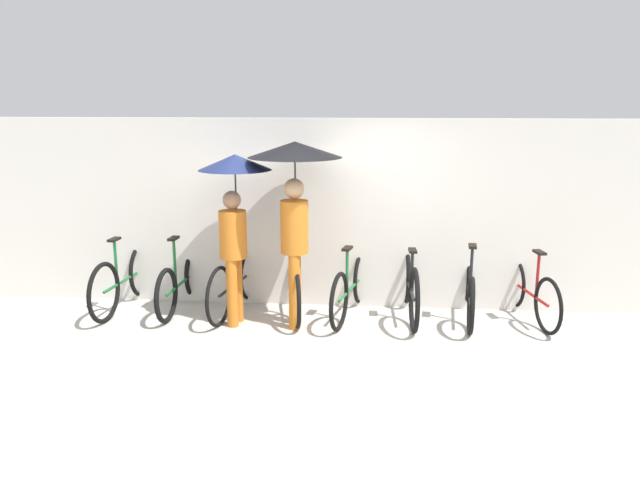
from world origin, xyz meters
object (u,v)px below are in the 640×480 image
(parked_bicycle_1, at_px, (181,282))
(pedestrian_leading, at_px, (234,198))
(parked_bicycle_2, at_px, (236,282))
(parked_bicycle_6, at_px, (469,290))
(parked_bicycle_5, at_px, (410,286))
(parked_bicycle_3, at_px, (293,284))
(parked_bicycle_4, at_px, (351,287))
(parked_bicycle_0, at_px, (125,279))
(pedestrian_center, at_px, (295,180))
(parked_bicycle_7, at_px, (530,291))

(parked_bicycle_1, height_order, pedestrian_leading, pedestrian_leading)
(parked_bicycle_2, distance_m, pedestrian_leading, 1.18)
(parked_bicycle_2, height_order, parked_bicycle_6, parked_bicycle_2)
(parked_bicycle_2, bearing_deg, parked_bicycle_5, -80.29)
(parked_bicycle_3, relative_size, parked_bicycle_6, 1.00)
(pedestrian_leading, bearing_deg, parked_bicycle_4, 20.90)
(parked_bicycle_0, xyz_separation_m, parked_bicycle_2, (1.44, -0.00, -0.01))
(parked_bicycle_1, height_order, parked_bicycle_4, parked_bicycle_1)
(parked_bicycle_2, xyz_separation_m, parked_bicycle_3, (0.71, 0.05, -0.01))
(parked_bicycle_5, distance_m, pedestrian_center, 1.93)
(parked_bicycle_5, bearing_deg, parked_bicycle_4, 89.83)
(parked_bicycle_2, distance_m, parked_bicycle_3, 0.72)
(parked_bicycle_3, bearing_deg, parked_bicycle_5, -103.26)
(parked_bicycle_1, bearing_deg, parked_bicycle_0, 96.65)
(parked_bicycle_0, relative_size, parked_bicycle_5, 0.99)
(parked_bicycle_7, xyz_separation_m, pedestrian_leading, (-3.50, -0.38, 1.15))
(parked_bicycle_3, height_order, pedestrian_center, pedestrian_center)
(parked_bicycle_2, bearing_deg, parked_bicycle_3, -76.66)
(parked_bicycle_7, bearing_deg, parked_bicycle_0, 79.01)
(parked_bicycle_4, bearing_deg, parked_bicycle_7, -75.83)
(parked_bicycle_3, bearing_deg, pedestrian_center, 179.81)
(parked_bicycle_4, bearing_deg, parked_bicycle_2, 101.86)
(parked_bicycle_2, distance_m, parked_bicycle_7, 3.59)
(parked_bicycle_2, relative_size, parked_bicycle_4, 1.02)
(parked_bicycle_3, distance_m, pedestrian_leading, 1.35)
(parked_bicycle_3, relative_size, pedestrian_center, 0.82)
(parked_bicycle_1, height_order, parked_bicycle_7, parked_bicycle_1)
(parked_bicycle_5, distance_m, parked_bicycle_7, 1.44)
(parked_bicycle_2, height_order, pedestrian_leading, pedestrian_leading)
(parked_bicycle_3, xyz_separation_m, parked_bicycle_5, (1.44, -0.04, 0.03))
(pedestrian_leading, bearing_deg, parked_bicycle_7, 13.34)
(pedestrian_center, bearing_deg, parked_bicycle_0, 168.64)
(parked_bicycle_3, distance_m, pedestrian_center, 1.41)
(pedestrian_leading, bearing_deg, parked_bicycle_2, 111.64)
(parked_bicycle_7, bearing_deg, parked_bicycle_6, 78.99)
(parked_bicycle_0, bearing_deg, parked_bicycle_3, -84.19)
(parked_bicycle_7, bearing_deg, parked_bicycle_3, 78.35)
(parked_bicycle_2, bearing_deg, parked_bicycle_0, 99.39)
(parked_bicycle_1, relative_size, parked_bicycle_3, 0.96)
(parked_bicycle_0, distance_m, parked_bicycle_3, 2.15)
(parked_bicycle_0, xyz_separation_m, parked_bicycle_1, (0.72, 0.05, -0.03))
(parked_bicycle_1, xyz_separation_m, pedestrian_leading, (0.81, -0.41, 1.14))
(parked_bicycle_6, bearing_deg, parked_bicycle_4, 98.14)
(parked_bicycle_3, height_order, parked_bicycle_6, parked_bicycle_3)
(parked_bicycle_3, relative_size, pedestrian_leading, 0.88)
(parked_bicycle_2, height_order, parked_bicycle_3, parked_bicycle_3)
(pedestrian_leading, bearing_deg, parked_bicycle_3, 39.86)
(parked_bicycle_3, bearing_deg, parked_bicycle_6, -102.21)
(parked_bicycle_0, xyz_separation_m, parked_bicycle_4, (2.87, -0.02, -0.02))
(parked_bicycle_1, distance_m, parked_bicycle_6, 3.59)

